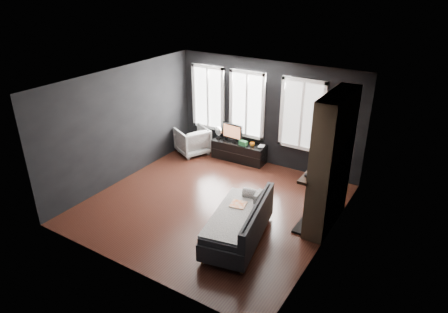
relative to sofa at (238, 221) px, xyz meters
The scene contains 18 objects.
floor 1.43m from the sofa, 143.65° to the left, with size 5.00×5.00×0.00m, color black.
ceiling 2.66m from the sofa, 143.65° to the left, with size 5.00×5.00×0.00m, color white.
wall_back 3.61m from the sofa, 108.39° to the left, with size 5.00×0.02×2.70m, color black.
wall_left 3.81m from the sofa, 167.33° to the left, with size 0.02×5.00×2.70m, color black.
wall_right 1.87m from the sofa, 30.04° to the left, with size 0.02×5.00×2.70m, color black.
windows 4.12m from the sofa, 115.36° to the left, with size 4.00×0.16×1.76m, color white, non-canonical shape.
fireplace 2.07m from the sofa, 49.59° to the left, with size 0.70×1.62×2.70m, color #93724C, non-canonical shape.
sofa is the anchor object (origin of this frame).
stripe_pillow 0.64m from the sofa, 81.15° to the left, with size 0.08×0.32×0.32m, color gray.
armchair 4.11m from the sofa, 137.86° to the left, with size 0.79×0.74×0.81m, color silver.
media_console 3.51m from the sofa, 119.62° to the left, with size 1.46×0.46×0.50m, color black, non-canonical shape.
monitor 3.64m from the sofa, 122.56° to the left, with size 0.62×0.13×0.55m, color black, non-canonical shape.
desk_fan 3.84m from the sofa, 128.08° to the left, with size 0.24×0.24×0.35m, color #9C9C9C, non-canonical shape.
mug 3.32m from the sofa, 113.81° to the left, with size 0.13×0.10×0.13m, color orange.
book 3.36m from the sofa, 110.86° to the left, with size 0.15×0.02×0.20m, color #A69E86.
storage_box 3.36m from the sofa, 117.78° to the left, with size 0.21×0.13×0.11m, color #266635.
mantel_vase 2.28m from the sofa, 62.94° to the left, with size 0.20×0.21×0.20m, color gold.
mantel_clock 1.53m from the sofa, 42.14° to the left, with size 0.12×0.12×0.04m, color black.
Camera 1 is at (4.15, -6.21, 4.63)m, focal length 32.00 mm.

